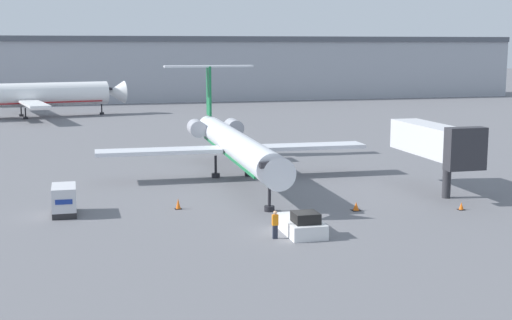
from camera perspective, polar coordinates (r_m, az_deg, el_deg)
The scene contains 11 objects.
ground_plane at distance 48.06m, azimuth 3.22°, elevation -5.97°, with size 600.00×600.00×0.00m, color slate.
terminal_building at distance 164.88m, azimuth -9.55°, elevation 7.22°, with size 180.00×16.80×14.50m.
airplane_main at distance 67.60m, azimuth -1.82°, elevation 1.43°, with size 25.82×32.66×10.29m.
pushback_tug at distance 48.24m, azimuth 3.63°, elevation -5.18°, with size 2.35×4.69×1.67m.
luggage_cart at distance 55.13m, azimuth -15.10°, elevation -3.13°, with size 1.75×3.38×2.21m.
worker_near_tug at distance 46.77m, azimuth 1.54°, elevation -5.13°, with size 0.40×0.26×1.88m.
traffic_cone_left at distance 55.51m, azimuth -6.25°, elevation -3.52°, with size 0.52×0.52×0.84m.
traffic_cone_right at distance 55.24m, azimuth 8.01°, elevation -3.70°, with size 0.65×0.65×0.67m.
traffic_cone_mid at distance 57.18m, azimuth 16.10°, elevation -3.58°, with size 0.50×0.50×0.60m.
airplane_parked_far_left at distance 130.80m, azimuth -17.71°, elevation 4.99°, with size 33.80×31.14×11.14m.
jet_bridge at distance 62.46m, azimuth 14.16°, elevation 1.44°, with size 3.20×11.55×6.19m.
Camera 1 is at (-14.11, -44.19, 12.55)m, focal length 50.00 mm.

